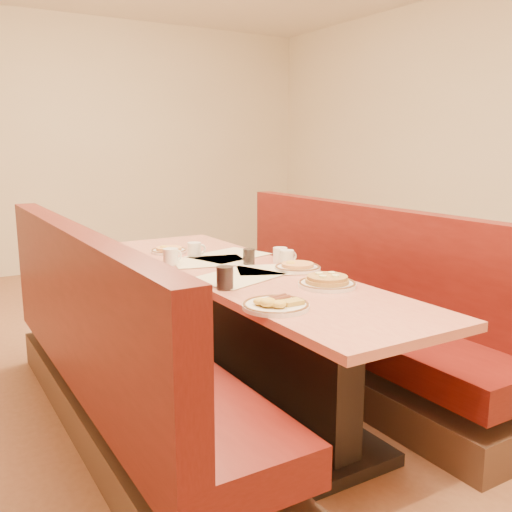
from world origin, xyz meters
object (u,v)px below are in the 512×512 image
diner_table (246,338)px  booth_left (116,366)px  coffee_mug_b (171,256)px  booth_right (349,319)px  eggs_plate (276,305)px  coffee_mug_a (287,257)px  coffee_mug_d (195,249)px  soda_tumbler_mid (249,257)px  soda_tumbler_near (225,278)px  pancake_plate (327,282)px  coffee_mug_c (281,255)px

diner_table → booth_left: (-0.73, 0.00, -0.01)m
coffee_mug_b → booth_right: bearing=-32.3°
booth_right → coffee_mug_b: 1.16m
booth_left → eggs_plate: 0.92m
coffee_mug_a → coffee_mug_d: 0.59m
booth_right → coffee_mug_d: bearing=148.0°
diner_table → soda_tumbler_mid: soda_tumbler_mid is taller
coffee_mug_b → soda_tumbler_near: 0.65m
pancake_plate → coffee_mug_c: size_ratio=2.40×
booth_left → coffee_mug_c: booth_left is taller
coffee_mug_a → soda_tumbler_mid: 0.22m
diner_table → eggs_plate: bearing=-110.4°
diner_table → coffee_mug_c: (0.28, 0.09, 0.42)m
soda_tumbler_near → eggs_plate: bearing=-85.8°
eggs_plate → coffee_mug_c: size_ratio=2.43×
booth_right → coffee_mug_c: booth_right is taller
coffee_mug_d → soda_tumbler_near: (-0.21, -0.78, 0.01)m
booth_right → soda_tumbler_mid: size_ratio=27.36×
diner_table → pancake_plate: 0.65m
coffee_mug_a → booth_right: bearing=-9.7°
booth_left → pancake_plate: (0.90, -0.49, 0.41)m
diner_table → eggs_plate: (-0.25, -0.68, 0.39)m
coffee_mug_a → coffee_mug_c: bearing=82.9°
eggs_plate → coffee_mug_d: coffee_mug_d is taller
booth_left → booth_right: 1.46m
soda_tumbler_mid → coffee_mug_d: bearing=114.1°
diner_table → booth_left: bearing=180.0°
pancake_plate → coffee_mug_b: bearing=117.2°
coffee_mug_a → diner_table: bearing=177.5°
booth_right → coffee_mug_d: (-0.80, 0.50, 0.43)m
coffee_mug_a → coffee_mug_d: (-0.35, 0.48, 0.00)m
coffee_mug_a → soda_tumbler_near: soda_tumbler_near is taller
pancake_plate → diner_table: bearing=108.4°
diner_table → coffee_mug_b: size_ratio=20.55×
pancake_plate → coffee_mug_b: coffee_mug_b is taller
diner_table → pancake_plate: bearing=-71.6°
coffee_mug_b → coffee_mug_c: 0.62m
coffee_mug_b → coffee_mug_c: bearing=-38.5°
soda_tumbler_mid → soda_tumbler_near: bearing=-132.0°
booth_left → coffee_mug_d: 0.94m
eggs_plate → coffee_mug_b: 1.04m
coffee_mug_a → soda_tumbler_mid: size_ratio=1.21×
booth_left → booth_right: same height
eggs_plate → coffee_mug_c: 0.94m
eggs_plate → coffee_mug_a: 0.88m
diner_table → coffee_mug_d: (-0.07, 0.50, 0.42)m
eggs_plate → coffee_mug_b: bearing=91.4°
pancake_plate → soda_tumbler_near: soda_tumbler_near is taller
eggs_plate → coffee_mug_a: size_ratio=2.55×
diner_table → coffee_mug_c: bearing=17.8°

